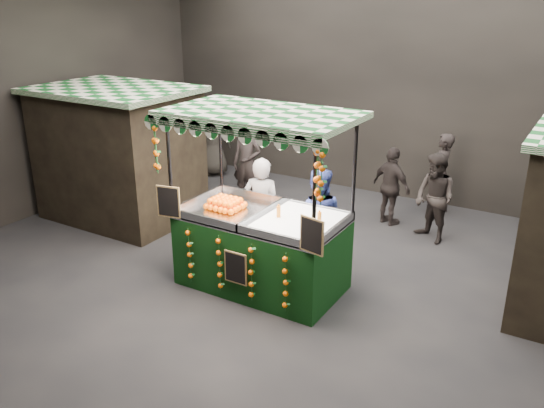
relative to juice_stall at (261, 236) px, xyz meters
The scene contains 11 objects.
ground 0.95m from the juice_stall, 11.49° to the left, with size 12.00×12.00×0.00m, color black.
market_hall 2.57m from the juice_stall, 11.49° to the left, with size 12.10×10.10×5.05m.
neighbour_stall_left 4.16m from the juice_stall, 164.77° to the left, with size 3.00×2.20×2.60m.
juice_stall is the anchor object (origin of this frame).
vendor_grey 1.00m from the juice_stall, 121.46° to the left, with size 0.73×0.57×1.78m.
vendor_blue 1.06m from the juice_stall, 64.43° to the left, with size 1.02×0.91×1.74m.
shopper_0 3.77m from the juice_stall, 126.70° to the left, with size 0.70×0.51×1.76m.
shopper_1 3.53m from the juice_stall, 60.41° to the left, with size 1.00×0.95×1.64m.
shopper_2 3.53m from the juice_stall, 76.81° to the left, with size 0.98×0.72×1.54m.
shopper_4 5.90m from the juice_stall, 133.85° to the left, with size 1.08×1.05×1.87m.
shopper_6 4.70m from the juice_stall, 71.84° to the left, with size 0.42×0.62×1.68m.
Camera 1 is at (3.68, -6.56, 4.26)m, focal length 36.90 mm.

